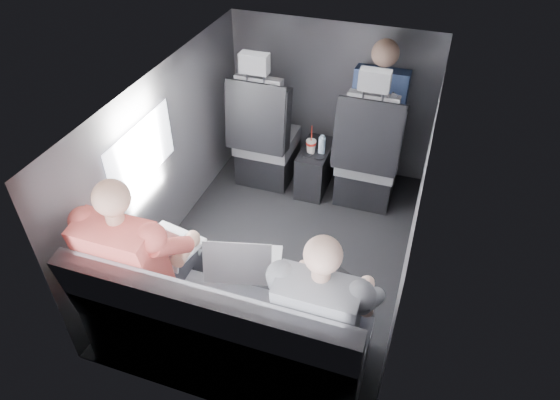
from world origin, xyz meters
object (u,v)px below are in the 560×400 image
(rear_bench, at_px, (224,336))
(laptop_silver, at_px, (245,261))
(center_console, at_px, (315,168))
(passenger_front_right, at_px, (378,107))
(soda_cup, at_px, (311,146))
(passenger_rear_left, at_px, (141,261))
(front_seat_right, at_px, (367,161))
(laptop_white, at_px, (166,243))
(water_bottle, at_px, (322,145))
(passenger_rear_right, at_px, (323,311))
(laptop_black, at_px, (334,287))
(front_seat_left, at_px, (265,142))

(rear_bench, height_order, laptop_silver, rear_bench)
(center_console, relative_size, passenger_front_right, 0.53)
(soda_cup, relative_size, passenger_rear_left, 0.20)
(front_seat_right, distance_m, laptop_white, 1.88)
(soda_cup, bearing_deg, laptop_white, -106.06)
(water_bottle, bearing_deg, front_seat_right, 1.16)
(laptop_silver, xyz_separation_m, passenger_rear_right, (0.52, -0.20, -0.01))
(rear_bench, xyz_separation_m, laptop_white, (-0.48, 0.28, 0.33))
(front_seat_right, bearing_deg, laptop_white, -119.96)
(water_bottle, bearing_deg, laptop_black, -73.03)
(soda_cup, relative_size, laptop_silver, 0.60)
(laptop_white, bearing_deg, laptop_silver, 1.01)
(passenger_front_right, bearing_deg, passenger_rear_right, -87.33)
(front_seat_right, bearing_deg, front_seat_left, 180.00)
(front_seat_right, relative_size, center_console, 2.64)
(front_seat_left, distance_m, passenger_front_right, 1.00)
(laptop_black, xyz_separation_m, passenger_rear_right, (-0.01, -0.18, -0.00))
(laptop_black, distance_m, passenger_front_right, 1.89)
(soda_cup, distance_m, passenger_front_right, 0.63)
(laptop_black, height_order, passenger_rear_right, passenger_rear_right)
(laptop_silver, distance_m, passenger_rear_right, 0.55)
(front_seat_left, height_order, rear_bench, front_seat_left)
(soda_cup, bearing_deg, passenger_front_right, 31.59)
(water_bottle, relative_size, laptop_silver, 0.39)
(front_seat_left, bearing_deg, rear_bench, -76.69)
(passenger_rear_left, bearing_deg, front_seat_right, 61.52)
(front_seat_left, height_order, laptop_white, front_seat_left)
(front_seat_right, bearing_deg, laptop_silver, -104.77)
(front_seat_left, xyz_separation_m, passenger_rear_left, (-0.08, -1.81, 0.25))
(center_console, xyz_separation_m, laptop_white, (-0.48, -1.66, 0.44))
(center_console, xyz_separation_m, passenger_rear_right, (0.54, -1.85, 0.43))
(center_console, relative_size, laptop_white, 1.22)
(rear_bench, bearing_deg, laptop_silver, 84.91)
(soda_cup, distance_m, laptop_silver, 1.59)
(center_console, relative_size, passenger_rear_right, 0.39)
(front_seat_right, height_order, water_bottle, front_seat_right)
(passenger_rear_left, relative_size, passenger_rear_right, 1.04)
(laptop_white, bearing_deg, front_seat_left, 88.87)
(laptop_silver, bearing_deg, passenger_front_right, 77.29)
(front_seat_right, height_order, passenger_rear_left, passenger_rear_left)
(laptop_silver, height_order, passenger_front_right, passenger_front_right)
(rear_bench, distance_m, laptop_black, 0.70)
(rear_bench, distance_m, passenger_rear_left, 0.64)
(laptop_silver, relative_size, laptop_black, 0.95)
(front_seat_right, distance_m, rear_bench, 1.96)
(front_seat_right, bearing_deg, soda_cup, -176.07)
(laptop_white, bearing_deg, center_console, 73.78)
(soda_cup, bearing_deg, center_console, 70.50)
(front_seat_right, height_order, laptop_silver, front_seat_right)
(front_seat_right, xyz_separation_m, passenger_rear_right, (0.09, -1.81, 0.23))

